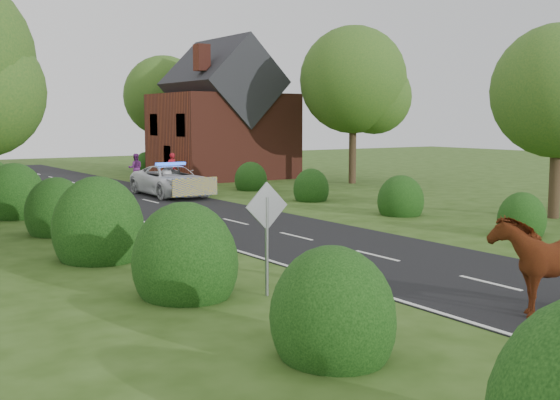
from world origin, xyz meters
TOP-DOWN VIEW (x-y plane):
  - ground at (0.00, 0.00)m, footprint 120.00×120.00m
  - road at (0.00, 15.00)m, footprint 6.00×70.00m
  - road_markings at (-1.60, 12.93)m, footprint 4.96×70.00m
  - hedgerow_left at (-6.51, 11.69)m, footprint 2.75×50.41m
  - hedgerow_right at (6.60, 11.21)m, footprint 2.10×45.78m
  - tree_right_b at (14.29, 21.84)m, footprint 6.56×6.40m
  - tree_right_c at (9.27, 37.85)m, footprint 6.15×6.00m
  - road_sign at (-5.00, 2.00)m, footprint 1.06×0.08m
  - house at (9.49, 30.00)m, footprint 8.00×7.40m
  - cow at (-1.04, -2.19)m, footprint 2.57×1.72m
  - police_van at (1.86, 21.65)m, footprint 2.74×5.72m
  - pedestrian_red at (4.83, 27.91)m, footprint 0.73×0.53m
  - pedestrian_purple at (3.26, 29.73)m, footprint 1.03×0.91m

SIDE VIEW (x-z plane):
  - ground at x=0.00m, z-range 0.00..0.00m
  - road at x=0.00m, z-range 0.00..0.02m
  - road_markings at x=-1.60m, z-range 0.02..0.03m
  - hedgerow_right at x=6.60m, z-range -0.50..1.60m
  - hedgerow_left at x=-6.51m, z-range -0.75..2.25m
  - police_van at x=1.86m, z-range -0.07..1.63m
  - cow at x=-1.04m, z-range 0.00..1.68m
  - pedestrian_purple at x=3.26m, z-range 0.00..1.78m
  - pedestrian_red at x=4.83m, z-range 0.00..1.84m
  - road_sign at x=-5.00m, z-range 0.39..2.92m
  - house at x=9.49m, z-range -0.80..8.37m
  - tree_right_c at x=9.27m, z-range 1.05..9.63m
  - tree_right_b at x=14.29m, z-range 1.24..10.64m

